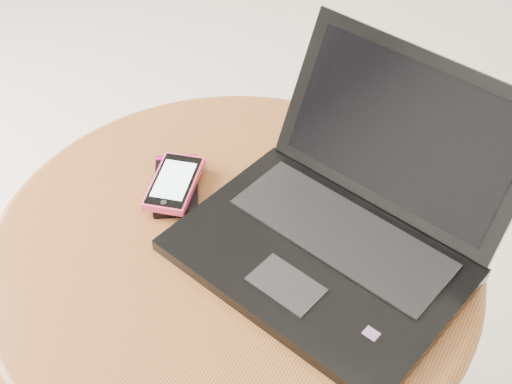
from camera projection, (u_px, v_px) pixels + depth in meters
The scene contains 4 objects.
table at pixel (235, 293), 1.04m from camera, with size 0.69×0.69×0.55m.
laptop at pixel (343, 222), 0.92m from camera, with size 0.43×0.42×0.22m.
phone_black at pixel (176, 185), 1.02m from camera, with size 0.12×0.14×0.01m.
phone_pink at pixel (174, 183), 1.01m from camera, with size 0.09×0.13×0.01m.
Camera 1 is at (0.25, -0.48, 1.26)m, focal length 48.61 mm.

